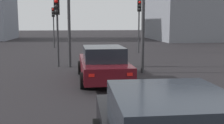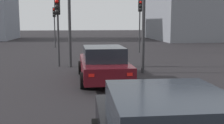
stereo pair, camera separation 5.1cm
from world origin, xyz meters
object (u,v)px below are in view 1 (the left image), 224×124
at_px(traffic_light_near_right, 139,15).
at_px(traffic_light_far_left, 53,19).
at_px(car_maroon_lead, 103,64).
at_px(traffic_light_near_left, 57,18).

bearing_deg(traffic_light_near_right, traffic_light_far_left, -130.39).
bearing_deg(traffic_light_far_left, car_maroon_lead, 11.54).
relative_size(car_maroon_lead, traffic_light_near_right, 1.15).
xyz_separation_m(traffic_light_near_right, traffic_light_far_left, (5.38, 7.22, -0.24)).
bearing_deg(traffic_light_near_right, car_maroon_lead, -24.40).
relative_size(traffic_light_near_right, traffic_light_far_left, 1.09).
xyz_separation_m(traffic_light_near_left, traffic_light_far_left, (11.67, 1.18, 0.05)).
bearing_deg(car_maroon_lead, traffic_light_far_left, 10.87).
bearing_deg(traffic_light_near_left, traffic_light_near_right, 143.62).
bearing_deg(traffic_light_near_left, car_maroon_lead, 36.53).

